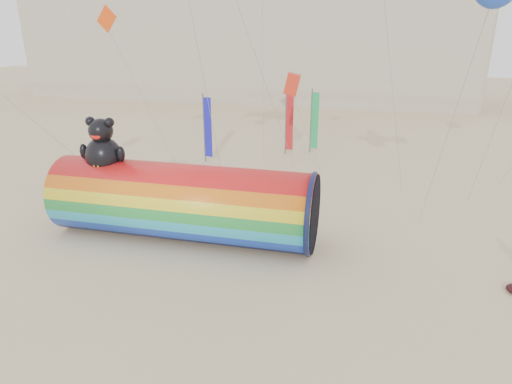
# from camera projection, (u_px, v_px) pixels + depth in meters

# --- Properties ---
(ground) EXTENTS (160.00, 160.00, 0.00)m
(ground) POSITION_uv_depth(u_px,v_px,m) (238.00, 249.00, 21.54)
(ground) COLOR #CCB58C
(ground) RESTS_ON ground
(hotel_building) EXTENTS (60.40, 15.40, 20.60)m
(hotel_building) POSITION_uv_depth(u_px,v_px,m) (245.00, 20.00, 62.42)
(hotel_building) COLOR #B7AD99
(hotel_building) RESTS_ON ground
(windsock_assembly) EXTENTS (12.86, 3.92, 5.93)m
(windsock_assembly) POSITION_uv_depth(u_px,v_px,m) (183.00, 200.00, 22.15)
(windsock_assembly) COLOR red
(windsock_assembly) RESTS_ON ground
(festival_banners) EXTENTS (8.12, 4.55, 5.20)m
(festival_banners) POSITION_uv_depth(u_px,v_px,m) (271.00, 123.00, 35.64)
(festival_banners) COLOR #59595E
(festival_banners) RESTS_ON ground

